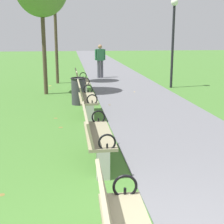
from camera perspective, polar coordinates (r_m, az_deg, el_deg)
paved_walkway at (r=20.51m, az=-0.79°, el=7.54°), size 2.91×44.00×0.02m
park_bench_2 at (r=5.58m, az=-2.87°, el=-3.91°), size 0.48×1.60×0.90m
park_bench_3 at (r=8.72m, az=-4.61°, el=2.45°), size 0.48×1.60×0.90m
park_bench_4 at (r=11.82m, az=-5.41°, el=5.35°), size 0.49×1.61×0.90m
pedestrian_walking at (r=16.24m, az=-2.09°, el=9.20°), size 0.53×0.26×1.62m
trash_bin at (r=10.19m, az=-5.87°, el=3.68°), size 0.48×0.48×0.84m
lamp_post at (r=13.47m, az=10.68°, el=13.96°), size 0.28×0.28×3.48m
scattered_leaves at (r=9.19m, az=-5.57°, el=-0.03°), size 3.56×11.16×0.02m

